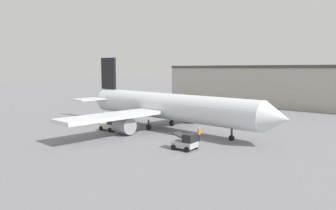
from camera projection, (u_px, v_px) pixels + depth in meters
ground_plane at (168, 129)px, 49.68m from camera, size 400.00×400.00×0.00m
terminal_building at (323, 87)px, 75.62m from camera, size 78.62×16.19×9.96m
airplane at (164, 106)px, 49.94m from camera, size 38.88×33.88×11.11m
ground_crew_worker at (199, 134)px, 41.30m from camera, size 0.40×0.40×1.83m
baggage_tug at (111, 125)px, 48.41m from camera, size 3.00×1.89×2.05m
belt_loader_truck at (186, 142)px, 37.06m from camera, size 2.72×2.36×1.91m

